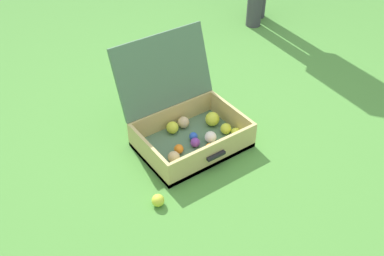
# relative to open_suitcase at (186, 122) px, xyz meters

# --- Properties ---
(ground_plane) EXTENTS (16.00, 16.00, 0.00)m
(ground_plane) POSITION_rel_open_suitcase_xyz_m (0.08, -0.09, -0.12)
(ground_plane) COLOR #4C8C38
(open_suitcase) EXTENTS (0.56, 0.57, 0.54)m
(open_suitcase) POSITION_rel_open_suitcase_xyz_m (0.00, 0.00, 0.00)
(open_suitcase) COLOR #4C7051
(open_suitcase) RESTS_ON ground
(stray_ball_on_grass) EXTENTS (0.06, 0.06, 0.06)m
(stray_ball_on_grass) POSITION_rel_open_suitcase_xyz_m (-0.39, -0.33, -0.09)
(stray_ball_on_grass) COLOR #CCDB38
(stray_ball_on_grass) RESTS_ON ground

